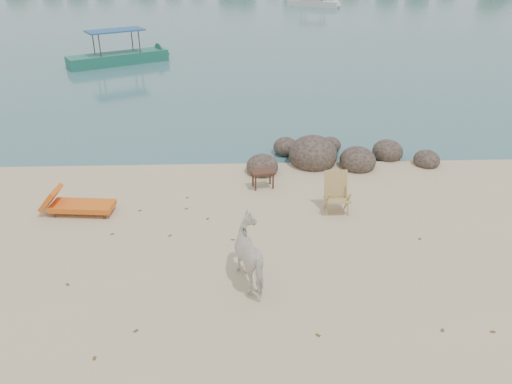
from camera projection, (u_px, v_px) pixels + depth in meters
boulders at (329, 157)px, 16.42m from camera, size 6.33×2.85×1.20m
cow at (254, 256)px, 10.49m from camera, size 1.23×1.73×1.34m
side_table at (263, 180)px, 14.71m from camera, size 0.74×0.56×0.53m
lounge_chair at (82, 204)px, 13.31m from camera, size 2.12×0.92×0.62m
deck_chair at (338, 195)px, 13.26m from camera, size 0.69×0.76×1.06m
boat_near at (116, 36)px, 29.05m from camera, size 6.41×4.54×3.19m
dead_leaves at (223, 260)px, 11.49m from camera, size 8.54×6.21×0.00m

